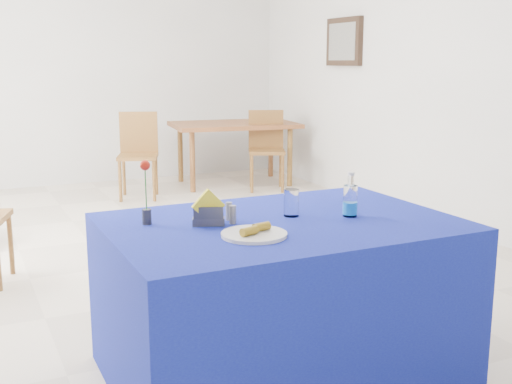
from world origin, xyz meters
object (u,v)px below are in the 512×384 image
oak_table (234,129)px  blue_table (281,298)px  plate (254,234)px  water_bottle (350,202)px  chair_bg_right (266,144)px  chair_bg_left (138,148)px

oak_table → blue_table: bearing=-110.8°
plate → water_bottle: size_ratio=1.32×
water_bottle → oak_table: (1.42, 4.67, -0.15)m
chair_bg_right → water_bottle: bearing=-87.7°
blue_table → chair_bg_right: size_ratio=1.73×
plate → chair_bg_right: size_ratio=0.31×
blue_table → oak_table: bearing=69.2°
plate → water_bottle: water_bottle is taller
oak_table → chair_bg_right: bearing=-63.1°
plate → water_bottle: (0.57, 0.13, 0.06)m
chair_bg_left → chair_bg_right: size_ratio=1.02×
plate → water_bottle: 0.58m
blue_table → chair_bg_right: bearing=64.6°
water_bottle → oak_table: water_bottle is taller
oak_table → chair_bg_left: bearing=-168.6°
plate → chair_bg_right: (2.21, 4.35, -0.23)m
blue_table → oak_table: blue_table is taller
water_bottle → plate: bearing=-167.5°
chair_bg_left → chair_bg_right: 1.50m
plate → chair_bg_left: size_ratio=0.30×
plate → chair_bg_left: 4.60m
blue_table → chair_bg_left: bearing=83.6°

